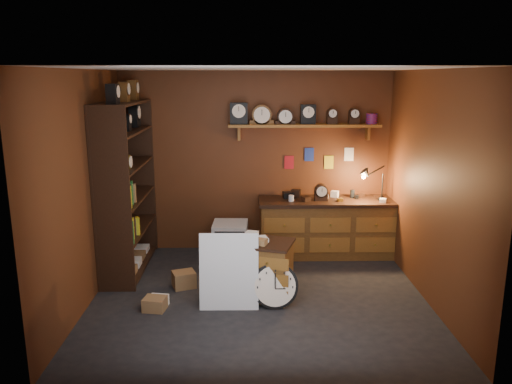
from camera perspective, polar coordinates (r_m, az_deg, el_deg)
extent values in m
plane|color=black|center=(6.19, 0.32, -11.91)|extent=(4.00, 4.00, 0.00)
cube|color=#552B14|center=(7.52, 0.00, 3.40)|extent=(4.00, 0.02, 2.70)
cube|color=#552B14|center=(4.02, 0.98, -5.35)|extent=(4.00, 0.02, 2.70)
cube|color=#552B14|center=(6.05, -18.98, 0.26)|extent=(0.02, 3.60, 2.70)
cube|color=#552B14|center=(6.14, 19.35, 0.41)|extent=(0.02, 3.60, 2.70)
cube|color=beige|center=(5.61, 0.36, 13.92)|extent=(4.00, 3.60, 0.02)
cube|color=#965D20|center=(7.34, 5.54, 7.59)|extent=(2.20, 0.30, 0.04)
cube|color=#965D20|center=(7.38, -1.95, 6.73)|extent=(0.04, 0.16, 0.20)
cube|color=#965D20|center=(7.59, 12.65, 6.60)|extent=(0.04, 0.16, 0.20)
cylinder|color=#B21419|center=(7.51, 13.08, 8.17)|extent=(0.16, 0.16, 0.15)
cube|color=maroon|center=(7.51, 1.14, 3.39)|extent=(0.14, 0.01, 0.20)
cube|color=navy|center=(7.51, 3.44, 4.29)|extent=(0.14, 0.01, 0.20)
cube|color=gold|center=(7.56, 5.70, 3.39)|extent=(0.14, 0.01, 0.20)
cube|color=silver|center=(7.58, 7.98, 4.27)|extent=(0.14, 0.01, 0.20)
cube|color=black|center=(7.00, -16.30, 0.46)|extent=(0.03, 1.60, 2.30)
cube|color=black|center=(6.21, -16.14, -1.12)|extent=(0.45, 0.03, 2.30)
cube|color=black|center=(7.69, -13.20, 1.75)|extent=(0.45, 0.03, 2.30)
cube|color=black|center=(7.26, -14.01, -8.04)|extent=(0.43, 1.54, 0.03)
cube|color=black|center=(7.09, -14.23, -4.26)|extent=(0.43, 1.54, 0.03)
cube|color=black|center=(6.98, -14.44, -0.73)|extent=(0.43, 1.54, 0.03)
cube|color=black|center=(6.88, -14.65, 2.90)|extent=(0.43, 1.54, 0.03)
cube|color=black|center=(6.82, -14.87, 6.62)|extent=(0.43, 1.54, 0.03)
cube|color=black|center=(6.79, -15.06, 9.81)|extent=(0.43, 1.54, 0.03)
cube|color=brown|center=(7.52, 8.08, -4.17)|extent=(1.97, 0.60, 0.80)
cube|color=black|center=(7.41, 8.19, -1.03)|extent=(2.03, 0.66, 0.05)
cube|color=#965D20|center=(7.24, 8.46, -4.89)|extent=(1.89, 0.02, 0.52)
cylinder|color=black|center=(7.52, 14.16, -0.82)|extent=(0.12, 0.12, 0.02)
cylinder|color=black|center=(7.48, 14.25, 0.59)|extent=(0.02, 0.02, 0.38)
cylinder|color=black|center=(7.37, 13.51, 2.36)|extent=(0.27, 0.09, 0.14)
cone|color=black|center=(7.32, 12.49, 2.02)|extent=(0.18, 0.14, 0.18)
cube|color=brown|center=(6.07, 1.12, -9.00)|extent=(0.69, 0.63, 0.67)
cube|color=black|center=(5.94, 1.14, -5.86)|extent=(0.74, 0.68, 0.03)
cube|color=#965D20|center=(5.84, 1.22, -9.91)|extent=(0.50, 0.17, 0.57)
cylinder|color=black|center=(5.85, 2.18, -10.65)|extent=(0.54, 0.17, 0.54)
cylinder|color=#FFE8CB|center=(5.82, 2.20, -10.72)|extent=(0.47, 0.11, 0.46)
cube|color=black|center=(5.78, 2.21, -10.09)|extent=(0.01, 0.04, 0.17)
cube|color=black|center=(5.83, 2.79, -10.99)|extent=(0.12, 0.01, 0.01)
cube|color=silver|center=(5.97, -3.06, -12.96)|extent=(0.68, 0.19, 0.89)
cube|color=silver|center=(7.40, -2.95, -5.48)|extent=(0.52, 0.52, 0.52)
cube|color=black|center=(7.15, -3.01, -6.15)|extent=(0.43, 0.04, 0.42)
cube|color=olive|center=(5.97, -11.49, -12.42)|extent=(0.28, 0.25, 0.15)
cube|color=white|center=(6.01, -11.25, -12.32)|extent=(0.25, 0.29, 0.13)
cube|color=olive|center=(6.49, -8.24, -9.86)|extent=(0.34, 0.31, 0.20)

